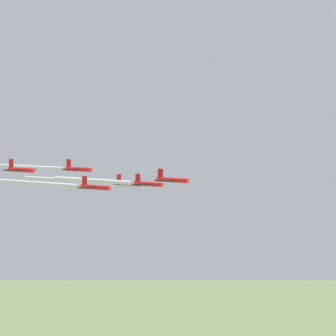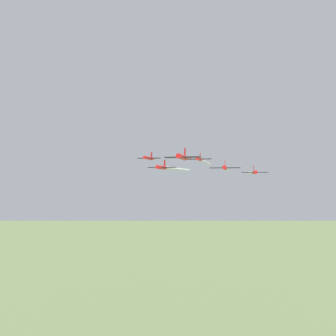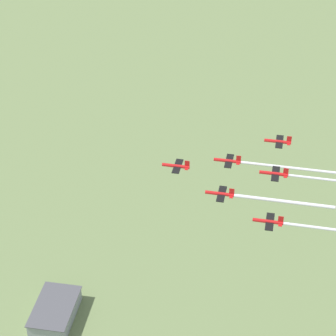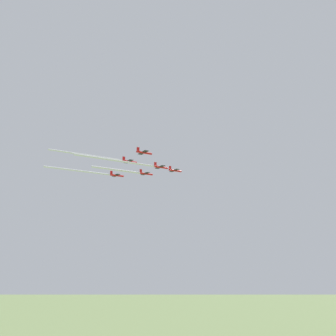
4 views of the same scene
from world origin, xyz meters
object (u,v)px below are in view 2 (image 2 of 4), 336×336
Objects in this scene: jet_2 at (162,167)px; jet_5 at (149,158)px; jet_3 at (255,172)px; jet_4 at (199,159)px; jet_0 at (182,157)px; jet_1 at (225,168)px.

jet_2 is 18.74m from jet_5.
jet_4 reaches higher than jet_3.
jet_0 is 36.70m from jet_5.
jet_3 is (19.64, 30.94, -3.31)m from jet_0.
jet_2 reaches higher than jet_3.
jet_1 is at bearing 150.46° from jet_5.
jet_0 is 1.00× the size of jet_5.
jet_5 reaches higher than jet_3.
jet_2 is 18.62m from jet_4.
jet_1 is 1.00× the size of jet_4.
jet_4 reaches higher than jet_1.
jet_0 reaches higher than jet_3.
jet_3 is 19.17m from jet_4.
jet_4 reaches higher than jet_0.
jet_3 is 1.00× the size of jet_5.
jet_4 is at bearing -120.47° from jet_2.
jet_2 is 1.00× the size of jet_4.
jet_3 is at bearing 180.00° from jet_4.
jet_3 is (28.39, 14.84, -1.40)m from jet_2.
jet_5 is at bearing -0.00° from jet_3.
jet_4 is at bearing -0.00° from jet_3.
jet_1 is (9.82, 15.47, -2.15)m from jet_0.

